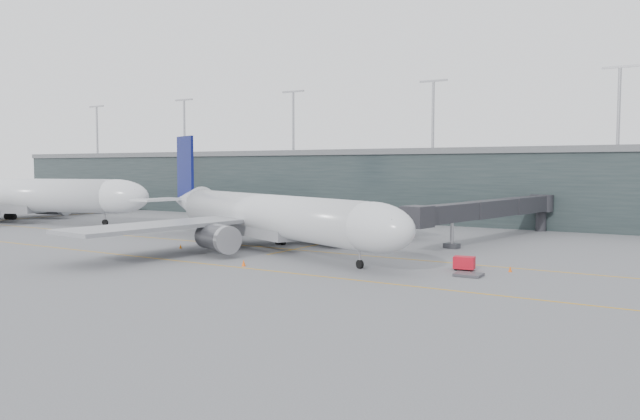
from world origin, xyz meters
The scene contains 18 objects.
ground centered at (0.00, 0.00, 0.00)m, with size 320.00×320.00×0.00m, color #5D5C62.
taxiline_a centered at (0.00, -4.00, 0.01)m, with size 160.00×0.25×0.02m, color #C98C12.
taxiline_b centered at (0.00, -20.00, 0.01)m, with size 160.00×0.25×0.02m, color #C98C12.
taxiline_lead_main centered at (5.00, 20.00, 0.01)m, with size 0.25×60.00×0.02m, color #C98C12.
taxiline_lead_adj centered at (-75.00, 20.00, 0.01)m, with size 0.25×60.00×0.02m, color #C98C12.
terminal centered at (0.00, 58.00, 7.62)m, with size 240.00×36.00×29.00m.
main_aircraft centered at (1.55, -5.61, 4.71)m, with size 57.28×52.88×16.77m.
jet_bridge centered at (24.72, 23.07, 4.88)m, with size 10.63×44.55×6.52m.
second_aircraft centered at (-69.87, 0.29, 5.54)m, with size 69.60×64.17×19.74m.
gse_cart centered at (30.99, -8.44, 0.86)m, with size 2.46×1.76×1.55m.
baggage_dolly centered at (32.59, -11.75, 0.17)m, with size 2.78×2.23×0.28m, color #39393E.
uld_a centered at (-5.79, 11.03, 0.99)m, with size 2.33×1.99×1.89m.
uld_b centered at (-2.62, 12.69, 1.06)m, with size 2.23×1.79×2.02m.
uld_c centered at (0.17, 11.18, 0.92)m, with size 2.04×1.69×1.76m.
cone_nose centered at (35.63, -6.78, 0.32)m, with size 0.40×0.40×0.64m, color #F0570D.
cone_wing_stbd centered at (8.27, -18.99, 0.38)m, with size 0.47×0.47×0.75m, color #FF5C0E.
cone_wing_port centered at (10.08, 10.52, 0.34)m, with size 0.42×0.42×0.67m, color red.
cone_tail centered at (-9.18, -11.28, 0.31)m, with size 0.39×0.39×0.62m, color orange.
Camera 1 is at (53.28, -75.26, 11.53)m, focal length 35.00 mm.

